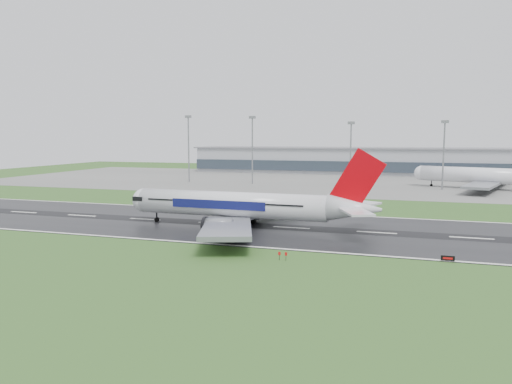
% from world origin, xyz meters
% --- Properties ---
extents(ground, '(520.00, 520.00, 0.00)m').
position_xyz_m(ground, '(0.00, 0.00, 0.00)').
color(ground, '#2A511E').
rests_on(ground, ground).
extents(runway, '(400.00, 45.00, 0.10)m').
position_xyz_m(runway, '(0.00, 0.00, 0.05)').
color(runway, black).
rests_on(runway, ground).
extents(apron, '(400.00, 130.00, 0.08)m').
position_xyz_m(apron, '(0.00, 125.00, 0.04)').
color(apron, slate).
rests_on(apron, ground).
extents(terminal, '(240.00, 36.00, 15.00)m').
position_xyz_m(terminal, '(0.00, 185.00, 7.50)').
color(terminal, '#93979E').
rests_on(terminal, ground).
extents(main_airliner, '(64.22, 61.30, 18.53)m').
position_xyz_m(main_airliner, '(-30.20, -3.09, 9.37)').
color(main_airliner, silver).
rests_on(main_airliner, runway).
extents(parked_airliner, '(78.99, 76.18, 18.68)m').
position_xyz_m(parked_airliner, '(39.67, 106.16, 9.42)').
color(parked_airliner, white).
rests_on(parked_airliner, apron).
extents(runway_sign, '(2.28, 0.87, 1.04)m').
position_xyz_m(runway_sign, '(13.24, -22.01, 0.52)').
color(runway_sign, black).
rests_on(runway_sign, ground).
extents(floodmast_0, '(0.64, 0.64, 31.21)m').
position_xyz_m(floodmast_0, '(-94.19, 100.00, 15.61)').
color(floodmast_0, gray).
rests_on(floodmast_0, ground).
extents(floodmast_1, '(0.64, 0.64, 30.50)m').
position_xyz_m(floodmast_1, '(-61.62, 100.00, 15.25)').
color(floodmast_1, gray).
rests_on(floodmast_1, ground).
extents(floodmast_2, '(0.64, 0.64, 27.51)m').
position_xyz_m(floodmast_2, '(-16.37, 100.00, 13.75)').
color(floodmast_2, gray).
rests_on(floodmast_2, ground).
extents(floodmast_3, '(0.64, 0.64, 27.65)m').
position_xyz_m(floodmast_3, '(21.70, 100.00, 13.83)').
color(floodmast_3, gray).
rests_on(floodmast_3, ground).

